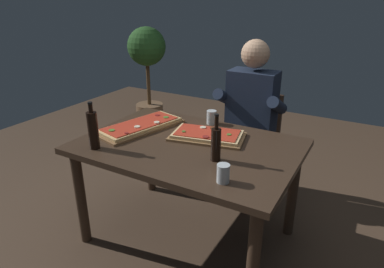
{
  "coord_description": "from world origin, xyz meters",
  "views": [
    {
      "loc": [
        1.02,
        -1.74,
        1.64
      ],
      "look_at": [
        0.0,
        0.05,
        0.79
      ],
      "focal_mm": 31.72,
      "sensor_mm": 36.0,
      "label": 1
    }
  ],
  "objects_px": {
    "diner_chair": "(252,139)",
    "tumbler_far_side": "(211,118)",
    "wine_bottle_dark": "(216,143)",
    "potted_plant_corner": "(148,72)",
    "pizza_rectangular_left": "(140,126)",
    "seated_diner": "(249,115)",
    "dining_table": "(188,157)",
    "oil_bottle_amber": "(93,130)",
    "pizza_rectangular_front": "(207,135)",
    "tumbler_near_camera": "(223,175)"
  },
  "relations": [
    {
      "from": "diner_chair",
      "to": "tumbler_far_side",
      "type": "bearing_deg",
      "value": -111.58
    },
    {
      "from": "wine_bottle_dark",
      "to": "potted_plant_corner",
      "type": "xyz_separation_m",
      "value": [
        -1.66,
        1.59,
        -0.05
      ]
    },
    {
      "from": "pizza_rectangular_left",
      "to": "potted_plant_corner",
      "type": "bearing_deg",
      "value": 124.71
    },
    {
      "from": "seated_diner",
      "to": "dining_table",
      "type": "bearing_deg",
      "value": -100.93
    },
    {
      "from": "dining_table",
      "to": "pizza_rectangular_left",
      "type": "distance_m",
      "value": 0.46
    },
    {
      "from": "oil_bottle_amber",
      "to": "pizza_rectangular_front",
      "type": "bearing_deg",
      "value": 42.83
    },
    {
      "from": "pizza_rectangular_left",
      "to": "seated_diner",
      "type": "distance_m",
      "value": 0.89
    },
    {
      "from": "pizza_rectangular_left",
      "to": "seated_diner",
      "type": "bearing_deg",
      "value": 49.37
    },
    {
      "from": "pizza_rectangular_left",
      "to": "tumbler_far_side",
      "type": "xyz_separation_m",
      "value": [
        0.4,
        0.35,
        0.03
      ]
    },
    {
      "from": "dining_table",
      "to": "tumbler_far_side",
      "type": "bearing_deg",
      "value": 94.98
    },
    {
      "from": "tumbler_near_camera",
      "to": "dining_table",
      "type": "bearing_deg",
      "value": 140.44
    },
    {
      "from": "wine_bottle_dark",
      "to": "seated_diner",
      "type": "relative_size",
      "value": 0.21
    },
    {
      "from": "pizza_rectangular_front",
      "to": "wine_bottle_dark",
      "type": "relative_size",
      "value": 1.89
    },
    {
      "from": "dining_table",
      "to": "tumbler_near_camera",
      "type": "relative_size",
      "value": 14.1
    },
    {
      "from": "pizza_rectangular_left",
      "to": "tumbler_far_side",
      "type": "distance_m",
      "value": 0.53
    },
    {
      "from": "tumbler_near_camera",
      "to": "diner_chair",
      "type": "relative_size",
      "value": 0.11
    },
    {
      "from": "wine_bottle_dark",
      "to": "potted_plant_corner",
      "type": "height_order",
      "value": "potted_plant_corner"
    },
    {
      "from": "wine_bottle_dark",
      "to": "oil_bottle_amber",
      "type": "distance_m",
      "value": 0.77
    },
    {
      "from": "tumbler_near_camera",
      "to": "pizza_rectangular_left",
      "type": "bearing_deg",
      "value": 154.84
    },
    {
      "from": "dining_table",
      "to": "potted_plant_corner",
      "type": "xyz_separation_m",
      "value": [
        -1.41,
        1.46,
        0.15
      ]
    },
    {
      "from": "pizza_rectangular_left",
      "to": "oil_bottle_amber",
      "type": "relative_size",
      "value": 2.25
    },
    {
      "from": "tumbler_far_side",
      "to": "pizza_rectangular_front",
      "type": "bearing_deg",
      "value": -68.98
    },
    {
      "from": "pizza_rectangular_front",
      "to": "pizza_rectangular_left",
      "type": "distance_m",
      "value": 0.51
    },
    {
      "from": "oil_bottle_amber",
      "to": "tumbler_near_camera",
      "type": "distance_m",
      "value": 0.88
    },
    {
      "from": "pizza_rectangular_left",
      "to": "wine_bottle_dark",
      "type": "xyz_separation_m",
      "value": [
        0.69,
        -0.19,
        0.09
      ]
    },
    {
      "from": "tumbler_near_camera",
      "to": "tumbler_far_side",
      "type": "bearing_deg",
      "value": 120.61
    },
    {
      "from": "dining_table",
      "to": "tumbler_near_camera",
      "type": "distance_m",
      "value": 0.54
    },
    {
      "from": "oil_bottle_amber",
      "to": "tumbler_near_camera",
      "type": "bearing_deg",
      "value": 1.3
    },
    {
      "from": "seated_diner",
      "to": "potted_plant_corner",
      "type": "relative_size",
      "value": 1.02
    },
    {
      "from": "dining_table",
      "to": "wine_bottle_dark",
      "type": "relative_size",
      "value": 4.91
    },
    {
      "from": "tumbler_near_camera",
      "to": "diner_chair",
      "type": "distance_m",
      "value": 1.25
    },
    {
      "from": "pizza_rectangular_left",
      "to": "diner_chair",
      "type": "height_order",
      "value": "diner_chair"
    },
    {
      "from": "dining_table",
      "to": "diner_chair",
      "type": "height_order",
      "value": "diner_chair"
    },
    {
      "from": "tumbler_far_side",
      "to": "potted_plant_corner",
      "type": "relative_size",
      "value": 0.08
    },
    {
      "from": "tumbler_near_camera",
      "to": "potted_plant_corner",
      "type": "distance_m",
      "value": 2.55
    },
    {
      "from": "oil_bottle_amber",
      "to": "tumbler_near_camera",
      "type": "relative_size",
      "value": 3.06
    },
    {
      "from": "tumbler_near_camera",
      "to": "seated_diner",
      "type": "height_order",
      "value": "seated_diner"
    },
    {
      "from": "wine_bottle_dark",
      "to": "seated_diner",
      "type": "xyz_separation_m",
      "value": [
        -0.12,
        0.86,
        -0.1
      ]
    },
    {
      "from": "wine_bottle_dark",
      "to": "tumbler_near_camera",
      "type": "distance_m",
      "value": 0.26
    },
    {
      "from": "dining_table",
      "to": "potted_plant_corner",
      "type": "relative_size",
      "value": 1.07
    },
    {
      "from": "dining_table",
      "to": "seated_diner",
      "type": "bearing_deg",
      "value": 79.07
    },
    {
      "from": "wine_bottle_dark",
      "to": "diner_chair",
      "type": "relative_size",
      "value": 0.33
    },
    {
      "from": "dining_table",
      "to": "diner_chair",
      "type": "distance_m",
      "value": 0.88
    },
    {
      "from": "oil_bottle_amber",
      "to": "tumbler_far_side",
      "type": "height_order",
      "value": "oil_bottle_amber"
    },
    {
      "from": "potted_plant_corner",
      "to": "seated_diner",
      "type": "bearing_deg",
      "value": -25.15
    },
    {
      "from": "potted_plant_corner",
      "to": "wine_bottle_dark",
      "type": "bearing_deg",
      "value": -43.65
    },
    {
      "from": "diner_chair",
      "to": "seated_diner",
      "type": "distance_m",
      "value": 0.28
    },
    {
      "from": "pizza_rectangular_left",
      "to": "diner_chair",
      "type": "relative_size",
      "value": 0.79
    },
    {
      "from": "tumbler_near_camera",
      "to": "seated_diner",
      "type": "distance_m",
      "value": 1.1
    },
    {
      "from": "pizza_rectangular_front",
      "to": "potted_plant_corner",
      "type": "bearing_deg",
      "value": 138.21
    }
  ]
}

